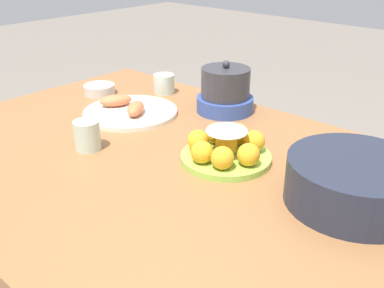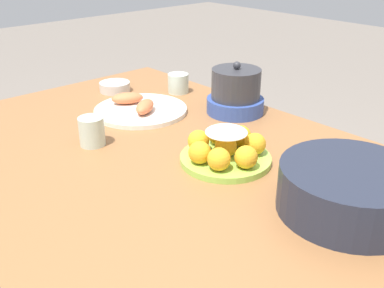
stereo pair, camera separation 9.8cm
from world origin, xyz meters
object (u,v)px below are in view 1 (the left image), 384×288
Objects in this scene: dining_table at (160,186)px; cup_far at (164,84)px; seafood_platter at (129,110)px; cup_near at (87,135)px; cake_plate at (226,148)px; warming_pot at (225,92)px; serving_bowl at (355,181)px; sauce_bowl at (99,89)px.

dining_table is 0.52m from cup_far.
cup_near is (0.11, -0.24, 0.03)m from seafood_platter.
cake_plate reaches higher than dining_table.
seafood_platter is at bearing -132.45° from warming_pot.
seafood_platter is at bearing 178.42° from serving_bowl.
serving_bowl is 3.88× the size of cup_far.
warming_pot is at bearing 20.67° from sauce_bowl.
sauce_bowl is at bearing 158.49° from dining_table.
cake_plate is 2.90× the size of cup_near.
seafood_platter is 3.76× the size of cup_near.
seafood_platter is at bearing -14.44° from sauce_bowl.
cup_far is at bearing 44.61° from sauce_bowl.
cup_near is 0.50m from cup_far.
seafood_platter is 1.63× the size of warming_pot.
dining_table is at bearing -26.83° from seafood_platter.
cake_plate is at bearing -9.18° from sauce_bowl.
seafood_platter is at bearing 153.17° from dining_table.
seafood_platter is 3.99× the size of cup_far.
seafood_platter is at bearing 115.54° from cup_near.
dining_table is at bearing -145.27° from cake_plate.
sauce_bowl is 0.23m from cup_far.
sauce_bowl is at bearing -159.33° from warming_pot.
cake_plate is 0.56m from cup_far.
sauce_bowl is (-0.98, 0.08, -0.03)m from serving_bowl.
warming_pot is at bearing 128.85° from cake_plate.
cake_plate is at bearing -51.15° from warming_pot.
cup_far is (-0.49, 0.27, -0.00)m from cake_plate.
sauce_bowl is 1.39× the size of cup_near.
cake_plate is 3.08× the size of cup_far.
seafood_platter is at bearing -72.88° from cup_far.
cup_far is (0.16, 0.16, 0.02)m from sauce_bowl.
seafood_platter is (-0.28, 0.14, 0.10)m from dining_table.
seafood_platter is 0.31m from warming_pot.
cake_plate is 0.37m from cup_near.
serving_bowl reaches higher than sauce_bowl.
warming_pot reaches higher than cup_near.
serving_bowl reaches higher than cup_far.
dining_table is at bearing 29.23° from cup_near.
cup_far is at bearing 163.43° from serving_bowl.
cup_far is at bearing -179.28° from warming_pot.
cup_near is (0.35, -0.30, 0.02)m from sauce_bowl.
sauce_bowl is at bearing 175.30° from serving_bowl.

